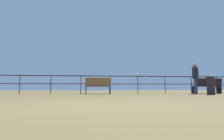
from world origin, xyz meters
TOP-DOWN VIEW (x-y plane):
  - ground_plane at (0.00, 0.00)m, footprint 60.00×60.00m
  - pier_railing at (-0.00, 7.33)m, footprint 22.99×0.05m
  - bench_near_left at (0.14, 6.66)m, footprint 1.46×0.63m
  - bench_near_right at (6.82, 6.66)m, footprint 1.77×0.68m
  - person_by_bench at (5.54, 5.79)m, footprint 0.38×0.45m
  - seagull_on_rail at (2.62, 7.35)m, footprint 0.20×0.40m
  - trash_bin at (5.70, 4.78)m, footprint 0.40×0.40m

SIDE VIEW (x-z plane):
  - ground_plane at x=0.00m, z-range 0.00..0.00m
  - trash_bin at x=5.70m, z-range 0.00..0.88m
  - bench_near_left at x=0.14m, z-range 0.04..0.96m
  - bench_near_right at x=6.82m, z-range 0.06..0.98m
  - pier_railing at x=0.00m, z-range 0.25..1.35m
  - person_by_bench at x=5.54m, z-range 0.13..1.83m
  - seagull_on_rail at x=2.62m, z-range 1.09..1.28m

